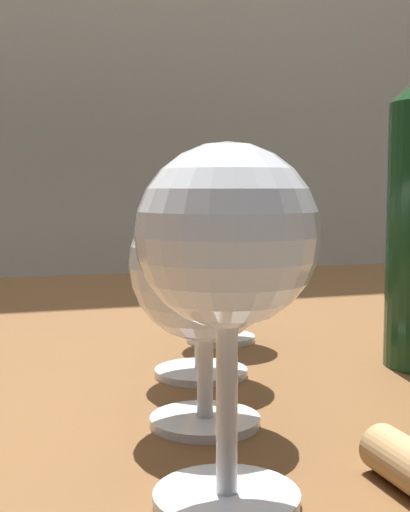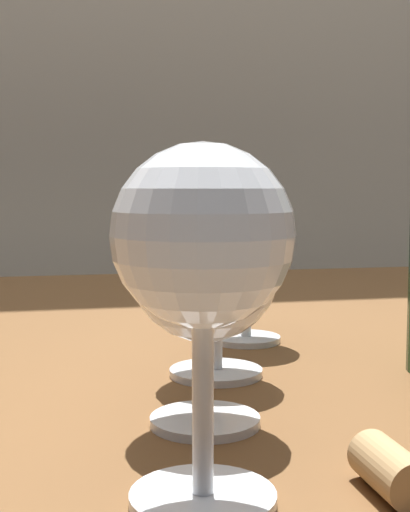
{
  "view_description": "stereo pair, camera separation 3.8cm",
  "coord_description": "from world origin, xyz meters",
  "px_view_note": "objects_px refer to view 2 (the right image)",
  "views": [
    {
      "loc": [
        -0.06,
        -0.61,
        0.86
      ],
      "look_at": [
        0.06,
        -0.24,
        0.83
      ],
      "focal_mm": 49.92,
      "sensor_mm": 36.0,
      "label": 1
    },
    {
      "loc": [
        -0.02,
        -0.62,
        0.86
      ],
      "look_at": [
        0.06,
        -0.24,
        0.83
      ],
      "focal_mm": 49.92,
      "sensor_mm": 36.0,
      "label": 2
    }
  ],
  "objects_px": {
    "wine_glass_amber": "(205,272)",
    "cork": "(391,470)",
    "wine_glass_empty": "(203,249)",
    "wine_glass_chardonnay": "(216,236)",
    "wine_glass_pinot": "(246,226)"
  },
  "relations": [
    {
      "from": "wine_glass_amber",
      "to": "cork",
      "type": "xyz_separation_m",
      "value": [
        0.06,
        -0.1,
        -0.07
      ]
    },
    {
      "from": "wine_glass_chardonnay",
      "to": "cork",
      "type": "distance_m",
      "value": 0.22
    },
    {
      "from": "wine_glass_empty",
      "to": "wine_glass_amber",
      "type": "height_order",
      "value": "wine_glass_empty"
    },
    {
      "from": "wine_glass_chardonnay",
      "to": "wine_glass_amber",
      "type": "bearing_deg",
      "value": -106.17
    },
    {
      "from": "wine_glass_empty",
      "to": "cork",
      "type": "relative_size",
      "value": 3.57
    },
    {
      "from": "wine_glass_amber",
      "to": "cork",
      "type": "height_order",
      "value": "wine_glass_amber"
    },
    {
      "from": "wine_glass_pinot",
      "to": "cork",
      "type": "bearing_deg",
      "value": -93.57
    },
    {
      "from": "wine_glass_empty",
      "to": "wine_glass_pinot",
      "type": "distance_m",
      "value": 0.31
    },
    {
      "from": "wine_glass_chardonnay",
      "to": "cork",
      "type": "height_order",
      "value": "wine_glass_chardonnay"
    },
    {
      "from": "wine_glass_amber",
      "to": "wine_glass_chardonnay",
      "type": "height_order",
      "value": "wine_glass_chardonnay"
    },
    {
      "from": "cork",
      "to": "wine_glass_amber",
      "type": "bearing_deg",
      "value": 119.66
    },
    {
      "from": "wine_glass_chardonnay",
      "to": "cork",
      "type": "xyz_separation_m",
      "value": [
        0.03,
        -0.2,
        -0.09
      ]
    },
    {
      "from": "wine_glass_empty",
      "to": "wine_glass_amber",
      "type": "xyz_separation_m",
      "value": [
        0.02,
        0.1,
        -0.02
      ]
    },
    {
      "from": "wine_glass_pinot",
      "to": "wine_glass_amber",
      "type": "bearing_deg",
      "value": -111.23
    },
    {
      "from": "wine_glass_empty",
      "to": "wine_glass_pinot",
      "type": "relative_size",
      "value": 1.06
    }
  ]
}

